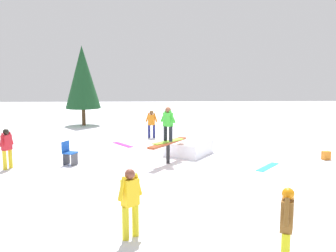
# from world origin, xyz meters

# --- Properties ---
(ground_plane) EXTENTS (60.00, 60.00, 0.00)m
(ground_plane) POSITION_xyz_m (0.00, 0.00, 0.00)
(ground_plane) COLOR white
(rail_feature) EXTENTS (2.24, 1.54, 0.83)m
(rail_feature) POSITION_xyz_m (0.00, 0.00, 0.70)
(rail_feature) COLOR black
(rail_feature) RESTS_ON ground
(snow_kicker_ramp) EXTENTS (2.32, 2.22, 0.58)m
(snow_kicker_ramp) POSITION_xyz_m (-1.48, 0.92, 0.29)
(snow_kicker_ramp) COLOR white
(snow_kicker_ramp) RESTS_ON ground
(main_rider_on_rail) EXTENTS (1.32, 1.24, 1.32)m
(main_rider_on_rail) POSITION_xyz_m (0.00, 0.00, 1.47)
(main_rider_on_rail) COLOR #95D938
(main_rider_on_rail) RESTS_ON rail_feature
(bystander_red) EXTENTS (0.60, 0.34, 1.45)m
(bystander_red) POSITION_xyz_m (0.60, -5.75, 0.81)
(bystander_red) COLOR gold
(bystander_red) RESTS_ON ground
(bystander_orange) EXTENTS (0.28, 0.66, 1.44)m
(bystander_orange) POSITION_xyz_m (-5.65, -0.65, 0.81)
(bystander_orange) COLOR navy
(bystander_orange) RESTS_ON ground
(bystander_yellow) EXTENTS (0.50, 0.52, 1.48)m
(bystander_yellow) POSITION_xyz_m (6.41, -1.02, 0.83)
(bystander_yellow) COLOR gold
(bystander_yellow) RESTS_ON ground
(bystander_brown) EXTENTS (0.60, 0.32, 1.47)m
(bystander_brown) POSITION_xyz_m (7.74, 1.77, 0.82)
(bystander_brown) COLOR #CECE1A
(bystander_brown) RESTS_ON ground
(loose_snowboard_cyan) EXTENTS (1.33, 1.15, 0.02)m
(loose_snowboard_cyan) POSITION_xyz_m (0.74, 3.60, 0.01)
(loose_snowboard_cyan) COLOR #2EC0D3
(loose_snowboard_cyan) RESTS_ON ground
(loose_snowboard_magenta) EXTENTS (1.43, 1.10, 0.02)m
(loose_snowboard_magenta) POSITION_xyz_m (-3.69, -2.01, 0.01)
(loose_snowboard_magenta) COLOR #CC2D9E
(loose_snowboard_magenta) RESTS_ON ground
(folding_chair) EXTENTS (0.58, 0.58, 0.88)m
(folding_chair) POSITION_xyz_m (0.08, -3.69, 0.41)
(folding_chair) COLOR #3F3F44
(folding_chair) RESTS_ON ground
(backpack_on_snow) EXTENTS (0.27, 0.34, 0.34)m
(backpack_on_snow) POSITION_xyz_m (-0.36, 6.27, 0.17)
(backpack_on_snow) COLOR orange
(backpack_on_snow) RESTS_ON ground
(pine_tree_near) EXTENTS (2.25, 2.25, 5.10)m
(pine_tree_near) POSITION_xyz_m (-10.42, -5.08, 3.11)
(pine_tree_near) COLOR #4C331E
(pine_tree_near) RESTS_ON ground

